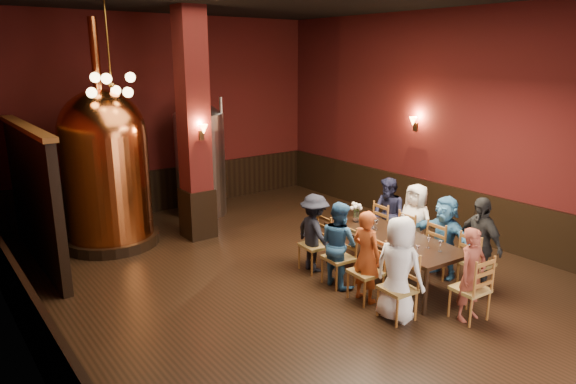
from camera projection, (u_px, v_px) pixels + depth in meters
room at (294, 145)px, 8.00m from camera, size 10.00×10.02×4.50m
wainscot_right at (443, 208)px, 10.76m from camera, size 0.08×9.90×1.00m
wainscot_back at (167, 189)px, 12.27m from camera, size 7.90×0.08×1.00m
wainscot_left at (32, 323)px, 6.14m from camera, size 0.08×9.90×1.00m
column at (194, 127)px, 9.98m from camera, size 0.58×0.58×4.50m
partition at (35, 199)px, 8.87m from camera, size 0.22×3.50×2.40m
pendant_cluster at (111, 85)px, 8.96m from camera, size 0.90×0.90×1.70m
sconce_wall at (416, 123)px, 10.90m from camera, size 0.20×0.20×0.36m
sconce_column at (201, 131)px, 9.76m from camera, size 0.20×0.20×0.36m
dining_table at (393, 240)px, 8.34m from camera, size 1.18×2.47×0.75m
chair_0 at (398, 288)px, 7.14m from camera, size 0.49×0.49×0.92m
person_0 at (399, 269)px, 7.07m from camera, size 0.60×0.81×1.50m
chair_1 at (366, 272)px, 7.69m from camera, size 0.49×0.49×0.92m
person_1 at (366, 256)px, 7.62m from camera, size 0.37×0.54×1.42m
chair_2 at (339, 258)px, 8.23m from camera, size 0.49×0.49×0.92m
person_2 at (339, 244)px, 8.17m from camera, size 0.36×0.69×1.39m
chair_3 at (314, 245)px, 8.77m from camera, size 0.49×0.49×0.92m
person_3 at (314, 233)px, 8.71m from camera, size 0.59×0.92×1.36m
chair_4 at (477, 262)px, 8.03m from camera, size 0.49×0.49×0.92m
person_4 at (479, 244)px, 7.95m from camera, size 0.56×0.95×1.53m
chair_5 at (443, 249)px, 8.58m from camera, size 0.49×0.49×0.92m
person_5 at (444, 236)px, 8.52m from camera, size 0.50×1.31×1.38m
chair_6 at (414, 238)px, 9.11m from camera, size 0.49×0.49×0.92m
person_6 at (415, 224)px, 9.04m from camera, size 0.52×0.75×1.44m
chair_7 at (388, 228)px, 9.66m from camera, size 0.49×0.49×0.92m
person_7 at (388, 215)px, 9.59m from camera, size 0.37×0.70×1.41m
chair_8 at (470, 288)px, 7.14m from camera, size 0.49×0.49×0.92m
person_8 at (472, 275)px, 7.09m from camera, size 0.50×0.34×1.34m
copper_kettle at (106, 167)px, 9.73m from camera, size 1.80×1.80×4.26m
steel_vessel at (200, 157)px, 11.70m from camera, size 1.24×1.24×2.71m
rose_vase at (357, 209)px, 9.01m from camera, size 0.21×0.21×0.36m
wine_glass_0 at (440, 246)px, 7.67m from camera, size 0.07×0.07×0.17m
wine_glass_1 at (429, 243)px, 7.81m from camera, size 0.07×0.07×0.17m
wine_glass_2 at (376, 225)px, 8.64m from camera, size 0.07×0.07×0.17m
wine_glass_3 at (417, 251)px, 7.49m from camera, size 0.07×0.07×0.17m
wine_glass_4 at (372, 231)px, 8.35m from camera, size 0.07×0.07×0.17m
wine_glass_5 at (376, 223)px, 8.73m from camera, size 0.07×0.07×0.17m
wine_glass_6 at (411, 240)px, 7.95m from camera, size 0.07×0.07×0.17m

